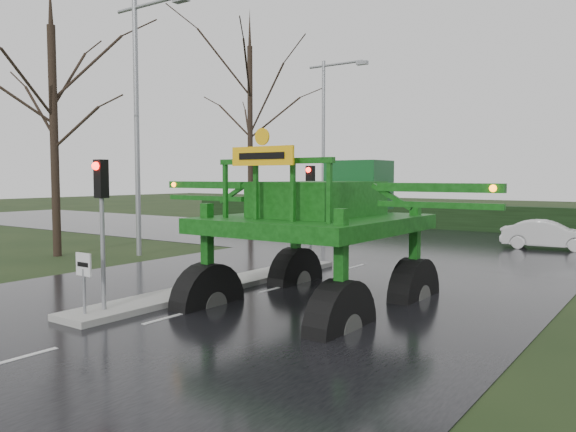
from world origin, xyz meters
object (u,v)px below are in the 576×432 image
Objects in this scene: street_light_left_near at (141,104)px; street_light_left_far at (328,129)px; traffic_signal_near at (101,202)px; traffic_signal_mid at (310,193)px; crop_sprayer at (214,204)px; white_sedan at (547,249)px; keep_left_sign at (84,273)px.

street_light_left_near and street_light_left_far have the same top height.
street_light_left_near is at bearing 134.53° from traffic_signal_near.
street_light_left_far is (0.00, 14.00, 0.00)m from street_light_left_near.
crop_sprayer is (1.14, -6.09, -0.11)m from traffic_signal_mid.
street_light_left_far is 14.27m from white_sedan.
street_light_left_near reaches higher than keep_left_sign.
street_light_left_far is at bearing 118.86° from traffic_signal_mid.
white_sedan is at bearing 72.97° from keep_left_sign.
traffic_signal_near is at bearing -45.47° from street_light_left_near.
crop_sprayer is at bearing -29.79° from street_light_left_near.
crop_sprayer is 16.88m from white_sedan.
keep_left_sign is 0.14× the size of crop_sprayer.
crop_sprayer is (8.04, -4.60, -3.51)m from street_light_left_near.
traffic_signal_near reaches higher than keep_left_sign.
traffic_signal_near reaches higher than white_sedan.
crop_sprayer reaches higher than keep_left_sign.
traffic_signal_near is at bearing 90.00° from keep_left_sign.
keep_left_sign is 0.38× the size of traffic_signal_mid.
street_light_left_far is at bearing 90.00° from street_light_left_near.
traffic_signal_near is at bearing 155.85° from white_sedan.
traffic_signal_mid is 11.80m from white_sedan.
street_light_left_far is 2.65× the size of white_sedan.
street_light_left_near reaches higher than traffic_signal_near.
white_sedan is (5.80, 18.44, -2.59)m from traffic_signal_near.
keep_left_sign is 0.36× the size of white_sedan.
traffic_signal_near is 0.93× the size of white_sedan.
keep_left_sign is 0.14× the size of street_light_left_far.
traffic_signal_mid is at bearing 90.00° from traffic_signal_near.
crop_sprayer is at bearing -79.39° from traffic_signal_mid.
keep_left_sign is 9.12m from traffic_signal_mid.
white_sedan is (5.80, 9.94, -2.59)m from traffic_signal_mid.
street_light_left_far reaches higher than keep_left_sign.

